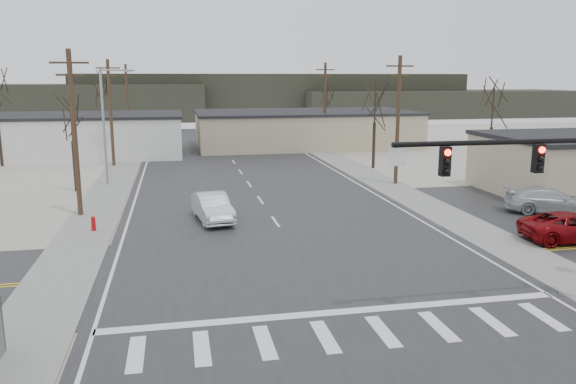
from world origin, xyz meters
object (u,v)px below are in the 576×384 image
Objects in this scene: car_far_b at (167,127)px; car_parked_red at (574,227)px; sedan_crossing at (213,207)px; car_far_a at (252,136)px; car_parked_silver at (550,200)px; fire_hydrant at (93,224)px; traffic_signal_mast at (563,183)px.

car_parked_red reaches higher than car_far_b.
sedan_crossing is at bearing 71.68° from car_parked_red.
car_parked_silver is (13.02, -42.32, 0.02)m from car_far_a.
sedan_crossing is 19.68m from car_parked_red.
car_far_a reaches higher than fire_hydrant.
sedan_crossing is at bearing 8.59° from fire_hydrant.
car_far_b is at bearing 86.65° from fire_hydrant.
car_far_a is at bearing 70.47° from sedan_crossing.
traffic_signal_mast is 72.82m from car_far_b.
fire_hydrant is at bearing 79.68° from car_parked_red.
car_parked_red is (24.64, -6.88, 0.33)m from fire_hydrant.
sedan_crossing is at bearing 127.07° from traffic_signal_mast.
fire_hydrant is at bearing -179.93° from sedan_crossing.
car_far_a is 49.12m from car_parked_red.
traffic_signal_mast is 16.51m from car_parked_silver.
fire_hydrant is at bearing 107.48° from car_parked_silver.
traffic_signal_mast is 55.62m from car_far_a.
car_parked_red is 0.99× the size of car_parked_silver.
sedan_crossing is 0.91× the size of car_parked_red.
traffic_signal_mast is 1.65× the size of car_parked_silver.
traffic_signal_mast is at bearing 143.46° from car_parked_red.
fire_hydrant is 6.70m from sedan_crossing.
car_parked_red is (21.31, -63.88, 0.01)m from car_far_b.
traffic_signal_mast is 19.43m from sedan_crossing.
traffic_signal_mast is at bearing -38.13° from fire_hydrant.
car_far_b is at bearing 42.40° from car_parked_silver.
car_far_b is 62.95m from car_parked_silver.
sedan_crossing reaches higher than car_far_a.
car_parked_red is (18.04, -7.88, -0.07)m from sedan_crossing.
car_far_b is (-14.76, 71.20, -3.91)m from traffic_signal_mast.
fire_hydrant is 0.16× the size of car_parked_silver.
traffic_signal_mast is 1.67× the size of car_parked_red.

